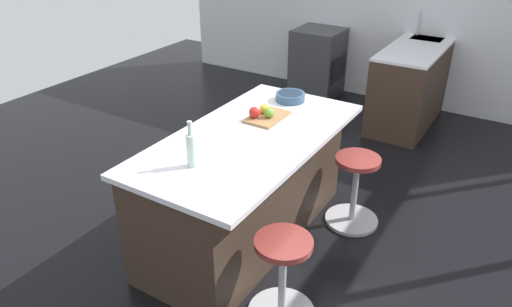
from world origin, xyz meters
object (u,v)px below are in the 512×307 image
Objects in this scene: apple_red at (254,112)px; oven_range at (318,62)px; apple_yellow at (264,109)px; water_bottle at (191,149)px; apple_green at (269,113)px; fruit_bowl at (290,96)px; stool_middle at (282,281)px; cutting_board at (267,117)px; kitchen_island at (245,186)px; stool_by_window at (354,192)px.

oven_range is at bearing -164.39° from apple_red.
water_bottle reaches higher than apple_yellow.
apple_green is 0.44m from fruit_bowl.
fruit_bowl is (-1.31, 0.00, -0.08)m from water_bottle.
apple_yellow is at bearing 16.61° from oven_range.
cutting_board is at bearing -144.36° from stool_middle.
fruit_bowl is (-0.41, -0.02, 0.03)m from cutting_board.
stool_middle is 1.95× the size of water_bottle.
kitchen_island is 0.89m from fruit_bowl.
kitchen_island is at bearing 7.82° from apple_yellow.
kitchen_island is at bearing 15.64° from oven_range.
cutting_board is (2.84, 0.88, 0.46)m from oven_range.
apple_red reaches higher than apple_green.
fruit_bowl is (-0.74, -0.02, 0.48)m from kitchen_island.
water_bottle reaches higher than apple_red.
apple_yellow is 0.99× the size of apple_green.
water_bottle reaches higher than kitchen_island.
fruit_bowl is at bearing 179.89° from water_bottle.
stool_by_window is at bearing 31.23° from oven_range.
apple_green is at bearing -65.37° from stool_by_window.
oven_range is 2.85× the size of water_bottle.
apple_green is (-0.92, -0.64, 0.67)m from stool_middle.
apple_red reaches higher than oven_range.
apple_yellow is 0.31× the size of fruit_bowl.
apple_red is 0.35× the size of fruit_bowl.
apple_green is (2.86, 0.91, 0.51)m from oven_range.
cutting_board is at bearing -128.28° from apple_green.
apple_yellow is at bearing -178.64° from water_bottle.
apple_red reaches higher than apple_yellow.
cutting_board reaches higher than stool_middle.
apple_red is 1.11× the size of apple_green.
fruit_bowl is at bearing 19.56° from oven_range.
cutting_board is (0.27, -0.67, 0.62)m from stool_by_window.
stool_by_window is at bearing 78.80° from fruit_bowl.
stool_by_window is at bearing 132.20° from kitchen_island.
stool_middle is 1.65m from fruit_bowl.
cutting_board is at bearing -179.17° from kitchen_island.
kitchen_island is 0.57m from apple_red.
stool_middle is at bearing 35.13° from apple_green.
fruit_bowl is (-0.14, -0.69, 0.65)m from stool_by_window.
kitchen_island is 0.59m from apple_green.
apple_red is (0.09, -0.07, 0.05)m from cutting_board.
kitchen_island is at bearing 16.02° from apple_red.
kitchen_island is 22.13× the size of apple_red.
apple_yellow reaches higher than fruit_bowl.
oven_range is at bearing -162.33° from apple_green.
apple_yellow reaches higher than cutting_board.
fruit_bowl reaches higher than stool_middle.
apple_red is 0.50m from fruit_bowl.
stool_by_window is 0.96m from fruit_bowl.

